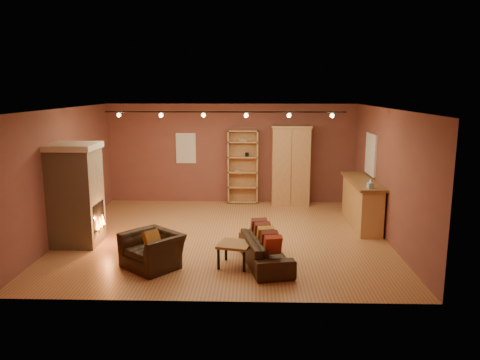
{
  "coord_description": "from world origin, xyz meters",
  "views": [
    {
      "loc": [
        0.62,
        -9.92,
        3.21
      ],
      "look_at": [
        0.33,
        0.2,
        1.23
      ],
      "focal_mm": 35.0,
      "sensor_mm": 36.0,
      "label": 1
    }
  ],
  "objects_px": {
    "bar_counter": "(362,202)",
    "coffee_table": "(235,246)",
    "fireplace": "(76,195)",
    "loveseat": "(265,245)",
    "armoire": "(291,165)",
    "bookcase": "(243,166)",
    "armchair": "(152,245)"
  },
  "relations": [
    {
      "from": "bar_counter",
      "to": "armchair",
      "type": "height_order",
      "value": "bar_counter"
    },
    {
      "from": "armchair",
      "to": "loveseat",
      "type": "bearing_deg",
      "value": 46.74
    },
    {
      "from": "bookcase",
      "to": "bar_counter",
      "type": "xyz_separation_m",
      "value": [
        2.87,
        -2.19,
        -0.5
      ]
    },
    {
      "from": "bar_counter",
      "to": "armchair",
      "type": "relative_size",
      "value": 1.98
    },
    {
      "from": "armoire",
      "to": "loveseat",
      "type": "xyz_separation_m",
      "value": [
        -0.81,
        -4.63,
        -0.75
      ]
    },
    {
      "from": "bookcase",
      "to": "loveseat",
      "type": "height_order",
      "value": "bookcase"
    },
    {
      "from": "bookcase",
      "to": "armchair",
      "type": "height_order",
      "value": "bookcase"
    },
    {
      "from": "bar_counter",
      "to": "armoire",
      "type": "bearing_deg",
      "value": 127.38
    },
    {
      "from": "fireplace",
      "to": "armchair",
      "type": "distance_m",
      "value": 2.32
    },
    {
      "from": "bookcase",
      "to": "armchair",
      "type": "relative_size",
      "value": 1.8
    },
    {
      "from": "bookcase",
      "to": "armchair",
      "type": "xyz_separation_m",
      "value": [
        -1.54,
        -5.01,
        -0.63
      ]
    },
    {
      "from": "fireplace",
      "to": "bookcase",
      "type": "distance_m",
      "value": 5.03
    },
    {
      "from": "bar_counter",
      "to": "coffee_table",
      "type": "relative_size",
      "value": 3.33
    },
    {
      "from": "bar_counter",
      "to": "loveseat",
      "type": "distance_m",
      "value": 3.52
    },
    {
      "from": "loveseat",
      "to": "bar_counter",
      "type": "bearing_deg",
      "value": -53.98
    },
    {
      "from": "armoire",
      "to": "loveseat",
      "type": "relative_size",
      "value": 1.22
    },
    {
      "from": "fireplace",
      "to": "coffee_table",
      "type": "height_order",
      "value": "fireplace"
    },
    {
      "from": "armoire",
      "to": "armchair",
      "type": "bearing_deg",
      "value": -120.65
    },
    {
      "from": "fireplace",
      "to": "loveseat",
      "type": "xyz_separation_m",
      "value": [
        3.89,
        -1.06,
        -0.7
      ]
    },
    {
      "from": "armoire",
      "to": "coffee_table",
      "type": "relative_size",
      "value": 3.22
    },
    {
      "from": "bookcase",
      "to": "armoire",
      "type": "height_order",
      "value": "armoire"
    },
    {
      "from": "fireplace",
      "to": "bar_counter",
      "type": "distance_m",
      "value": 6.45
    },
    {
      "from": "fireplace",
      "to": "loveseat",
      "type": "height_order",
      "value": "fireplace"
    },
    {
      "from": "loveseat",
      "to": "coffee_table",
      "type": "height_order",
      "value": "loveseat"
    },
    {
      "from": "fireplace",
      "to": "armoire",
      "type": "xyz_separation_m",
      "value": [
        4.7,
        3.57,
        0.06
      ]
    },
    {
      "from": "bar_counter",
      "to": "coffee_table",
      "type": "height_order",
      "value": "bar_counter"
    },
    {
      "from": "armchair",
      "to": "bookcase",
      "type": "bearing_deg",
      "value": 113.9
    },
    {
      "from": "armchair",
      "to": "coffee_table",
      "type": "relative_size",
      "value": 1.68
    },
    {
      "from": "armoire",
      "to": "bar_counter",
      "type": "relative_size",
      "value": 0.97
    },
    {
      "from": "bar_counter",
      "to": "coffee_table",
      "type": "bearing_deg",
      "value": -137.01
    },
    {
      "from": "bookcase",
      "to": "armoire",
      "type": "xyz_separation_m",
      "value": [
        1.33,
        -0.17,
        0.06
      ]
    },
    {
      "from": "bar_counter",
      "to": "bookcase",
      "type": "bearing_deg",
      "value": 142.69
    }
  ]
}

